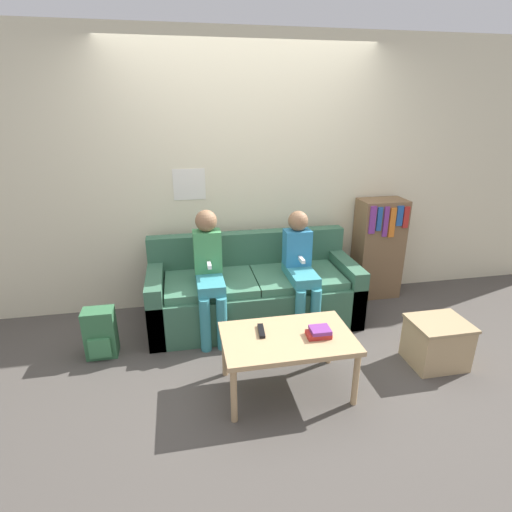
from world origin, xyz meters
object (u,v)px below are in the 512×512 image
(bookshelf, at_px, (378,248))
(person_left, at_px, (209,268))
(couch, at_px, (253,293))
(storage_box, at_px, (437,342))
(coffee_table, at_px, (288,342))
(backpack, at_px, (100,333))
(tv_remote, at_px, (261,331))
(person_right, at_px, (300,264))

(bookshelf, bearing_deg, person_left, -165.83)
(couch, xyz_separation_m, storage_box, (1.30, -0.98, -0.09))
(coffee_table, height_order, backpack, coffee_table)
(person_left, height_order, bookshelf, person_left)
(couch, bearing_deg, person_left, -157.32)
(couch, distance_m, storage_box, 1.63)
(coffee_table, distance_m, storage_box, 1.27)
(bookshelf, xyz_separation_m, storage_box, (-0.10, -1.27, -0.34))
(person_left, bearing_deg, bookshelf, 14.17)
(bookshelf, bearing_deg, storage_box, -94.62)
(coffee_table, xyz_separation_m, bookshelf, (1.36, 1.34, 0.14))
(coffee_table, distance_m, tv_remote, 0.20)
(person_right, height_order, storage_box, person_right)
(coffee_table, height_order, person_right, person_right)
(coffee_table, bearing_deg, storage_box, 3.41)
(couch, bearing_deg, coffee_table, -87.53)
(storage_box, relative_size, backpack, 1.05)
(person_right, distance_m, backpack, 1.80)
(person_right, xyz_separation_m, bookshelf, (1.00, 0.47, -0.08))
(tv_remote, distance_m, bookshelf, 1.98)
(bookshelf, distance_m, storage_box, 1.32)
(person_left, relative_size, backpack, 2.69)
(couch, height_order, storage_box, couch)
(bookshelf, bearing_deg, backpack, -166.81)
(couch, bearing_deg, tv_remote, -97.32)
(tv_remote, bearing_deg, person_left, 116.22)
(person_left, xyz_separation_m, person_right, (0.82, -0.01, -0.03))
(tv_remote, relative_size, backpack, 0.41)
(person_left, height_order, backpack, person_left)
(couch, xyz_separation_m, person_right, (0.40, -0.18, 0.33))
(backpack, bearing_deg, tv_remote, -26.77)
(couch, relative_size, bookshelf, 1.83)
(storage_box, distance_m, backpack, 2.71)
(tv_remote, xyz_separation_m, backpack, (-1.22, 0.61, -0.25))
(person_left, distance_m, bookshelf, 1.88)
(person_right, distance_m, bookshelf, 1.11)
(bookshelf, distance_m, backpack, 2.84)
(tv_remote, bearing_deg, coffee_table, -20.91)
(person_right, distance_m, storage_box, 1.28)
(tv_remote, xyz_separation_m, bookshelf, (1.53, 1.26, 0.08))
(couch, relative_size, coffee_table, 2.10)
(tv_remote, bearing_deg, storage_box, 5.34)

